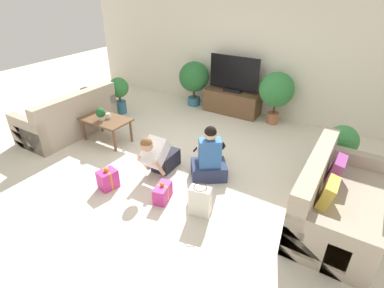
{
  "coord_description": "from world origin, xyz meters",
  "views": [
    {
      "loc": [
        2.42,
        -3.49,
        2.71
      ],
      "look_at": [
        0.29,
        -0.07,
        0.45
      ],
      "focal_mm": 28.0,
      "sensor_mm": 36.0,
      "label": 1
    }
  ],
  "objects_px": {
    "tv_console": "(232,102)",
    "dog": "(211,149)",
    "potted_plant_back_left": "(194,78)",
    "gift_bag_a": "(200,201)",
    "mug": "(108,116)",
    "gift_box_a": "(108,179)",
    "tabletop_plant": "(101,114)",
    "potted_plant_back_right": "(277,91)",
    "potted_plant_corner_right": "(341,145)",
    "potted_plant_corner_left": "(119,91)",
    "gift_box_b": "(163,193)",
    "person_sitting": "(209,160)",
    "sofa_left": "(70,119)",
    "coffee_table": "(106,122)",
    "person_kneeling": "(159,155)",
    "sofa_right": "(335,201)"
  },
  "relations": [
    {
      "from": "gift_box_a",
      "to": "potted_plant_back_left",
      "type": "bearing_deg",
      "value": 100.57
    },
    {
      "from": "tv_console",
      "to": "dog",
      "type": "distance_m",
      "value": 2.15
    },
    {
      "from": "sofa_right",
      "to": "potted_plant_back_left",
      "type": "xyz_separation_m",
      "value": [
        -3.52,
        2.41,
        0.36
      ]
    },
    {
      "from": "potted_plant_corner_right",
      "to": "gift_bag_a",
      "type": "xyz_separation_m",
      "value": [
        -1.32,
        -2.02,
        -0.25
      ]
    },
    {
      "from": "gift_bag_a",
      "to": "tv_console",
      "type": "bearing_deg",
      "value": 108.49
    },
    {
      "from": "potted_plant_back_right",
      "to": "gift_bag_a",
      "type": "bearing_deg",
      "value": -87.97
    },
    {
      "from": "potted_plant_back_left",
      "to": "gift_box_b",
      "type": "relative_size",
      "value": 2.97
    },
    {
      "from": "gift_box_b",
      "to": "mug",
      "type": "bearing_deg",
      "value": 154.7
    },
    {
      "from": "person_sitting",
      "to": "gift_box_b",
      "type": "distance_m",
      "value": 0.87
    },
    {
      "from": "gift_box_a",
      "to": "potted_plant_corner_right",
      "type": "bearing_deg",
      "value": 39.41
    },
    {
      "from": "tv_console",
      "to": "gift_box_b",
      "type": "bearing_deg",
      "value": -81.24
    },
    {
      "from": "gift_box_b",
      "to": "potted_plant_back_left",
      "type": "bearing_deg",
      "value": 114.62
    },
    {
      "from": "gift_bag_a",
      "to": "gift_box_b",
      "type": "bearing_deg",
      "value": -177.43
    },
    {
      "from": "sofa_right",
      "to": "gift_box_b",
      "type": "distance_m",
      "value": 2.2
    },
    {
      "from": "potted_plant_back_right",
      "to": "mug",
      "type": "height_order",
      "value": "potted_plant_back_right"
    },
    {
      "from": "gift_box_b",
      "to": "gift_bag_a",
      "type": "relative_size",
      "value": 0.81
    },
    {
      "from": "coffee_table",
      "to": "gift_box_a",
      "type": "bearing_deg",
      "value": -44.26
    },
    {
      "from": "person_sitting",
      "to": "mug",
      "type": "distance_m",
      "value": 2.16
    },
    {
      "from": "potted_plant_corner_right",
      "to": "potted_plant_corner_left",
      "type": "xyz_separation_m",
      "value": [
        -4.51,
        -0.11,
        0.07
      ]
    },
    {
      "from": "potted_plant_back_left",
      "to": "gift_bag_a",
      "type": "relative_size",
      "value": 2.4
    },
    {
      "from": "person_kneeling",
      "to": "gift_box_b",
      "type": "height_order",
      "value": "person_kneeling"
    },
    {
      "from": "tabletop_plant",
      "to": "mug",
      "type": "bearing_deg",
      "value": 67.6
    },
    {
      "from": "potted_plant_back_right",
      "to": "gift_bag_a",
      "type": "xyz_separation_m",
      "value": [
        0.11,
        -3.19,
        -0.51
      ]
    },
    {
      "from": "tv_console",
      "to": "dog",
      "type": "height_order",
      "value": "tv_console"
    },
    {
      "from": "gift_box_a",
      "to": "mug",
      "type": "relative_size",
      "value": 2.88
    },
    {
      "from": "sofa_left",
      "to": "gift_box_b",
      "type": "relative_size",
      "value": 5.12
    },
    {
      "from": "coffee_table",
      "to": "person_kneeling",
      "type": "bearing_deg",
      "value": -12.99
    },
    {
      "from": "potted_plant_corner_right",
      "to": "potted_plant_back_left",
      "type": "distance_m",
      "value": 3.57
    },
    {
      "from": "potted_plant_back_right",
      "to": "dog",
      "type": "xyz_separation_m",
      "value": [
        -0.37,
        -2.02,
        -0.47
      ]
    },
    {
      "from": "tv_console",
      "to": "tabletop_plant",
      "type": "xyz_separation_m",
      "value": [
        -1.41,
        -2.51,
        0.32
      ]
    },
    {
      "from": "coffee_table",
      "to": "gift_box_b",
      "type": "xyz_separation_m",
      "value": [
        1.89,
        -0.83,
        -0.28
      ]
    },
    {
      "from": "person_sitting",
      "to": "potted_plant_back_left",
      "type": "bearing_deg",
      "value": -90.67
    },
    {
      "from": "person_kneeling",
      "to": "mug",
      "type": "distance_m",
      "value": 1.49
    },
    {
      "from": "sofa_left",
      "to": "mug",
      "type": "relative_size",
      "value": 14.85
    },
    {
      "from": "mug",
      "to": "gift_bag_a",
      "type": "bearing_deg",
      "value": -19.29
    },
    {
      "from": "tv_console",
      "to": "potted_plant_back_right",
      "type": "bearing_deg",
      "value": -2.95
    },
    {
      "from": "potted_plant_back_left",
      "to": "gift_bag_a",
      "type": "xyz_separation_m",
      "value": [
        2.05,
        -3.19,
        -0.45
      ]
    },
    {
      "from": "potted_plant_back_right",
      "to": "gift_bag_a",
      "type": "height_order",
      "value": "potted_plant_back_right"
    },
    {
      "from": "tv_console",
      "to": "potted_plant_corner_left",
      "type": "bearing_deg",
      "value": -147.8
    },
    {
      "from": "potted_plant_back_left",
      "to": "potted_plant_back_right",
      "type": "bearing_deg",
      "value": 0.0
    },
    {
      "from": "sofa_right",
      "to": "dog",
      "type": "relative_size",
      "value": 4.23
    },
    {
      "from": "dog",
      "to": "potted_plant_corner_right",
      "type": "bearing_deg",
      "value": -108.29
    },
    {
      "from": "gift_box_a",
      "to": "tabletop_plant",
      "type": "distance_m",
      "value": 1.51
    },
    {
      "from": "tv_console",
      "to": "potted_plant_back_left",
      "type": "relative_size",
      "value": 1.2
    },
    {
      "from": "gift_box_a",
      "to": "tabletop_plant",
      "type": "height_order",
      "value": "tabletop_plant"
    },
    {
      "from": "tv_console",
      "to": "potted_plant_back_right",
      "type": "distance_m",
      "value": 1.08
    },
    {
      "from": "potted_plant_corner_left",
      "to": "mug",
      "type": "height_order",
      "value": "potted_plant_corner_left"
    },
    {
      "from": "dog",
      "to": "mug",
      "type": "bearing_deg",
      "value": 55.65
    },
    {
      "from": "potted_plant_back_right",
      "to": "potted_plant_back_left",
      "type": "relative_size",
      "value": 1.05
    },
    {
      "from": "potted_plant_back_right",
      "to": "dog",
      "type": "height_order",
      "value": "potted_plant_back_right"
    }
  ]
}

